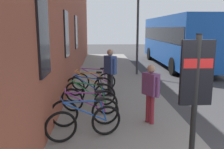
{
  "coord_description": "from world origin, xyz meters",
  "views": [
    {
      "loc": [
        -3.1,
        2.31,
        2.61
      ],
      "look_at": [
        3.04,
        2.0,
        1.41
      ],
      "focal_mm": 38.48,
      "sensor_mm": 36.0,
      "label": 1
    }
  ],
  "objects": [
    {
      "name": "bicycle_far_end",
      "position": [
        2.77,
        2.7,
        0.51
      ],
      "size": [
        0.48,
        1.77,
        0.97
      ],
      "color": "black",
      "rests_on": "sidewalk_pavement"
    },
    {
      "name": "bicycle_by_door",
      "position": [
        3.73,
        2.65,
        0.51
      ],
      "size": [
        0.66,
        1.71,
        0.97
      ],
      "color": "black",
      "rests_on": "sidewalk_pavement"
    },
    {
      "name": "city_bus",
      "position": [
        13.32,
        -3.0,
        1.92
      ],
      "size": [
        10.52,
        2.71,
        3.35
      ],
      "color": "#1951B2",
      "rests_on": "ground"
    },
    {
      "name": "pedestrian_by_facade",
      "position": [
        2.88,
        1.0,
        1.08
      ],
      "size": [
        0.53,
        0.42,
        1.57
      ],
      "color": "maroon",
      "rests_on": "sidewalk_pavement"
    },
    {
      "name": "street_lamp",
      "position": [
        9.71,
        0.3,
        3.06
      ],
      "size": [
        0.28,
        0.28,
        4.94
      ],
      "color": "#333338",
      "rests_on": "sidewalk_pavement"
    },
    {
      "name": "ground",
      "position": [
        6.0,
        -1.0,
        0.0
      ],
      "size": [
        60.0,
        60.0,
        0.0
      ],
      "primitive_type": "plane",
      "color": "#38383A"
    },
    {
      "name": "bicycle_leaning_wall",
      "position": [
        5.52,
        2.71,
        0.51
      ],
      "size": [
        0.48,
        1.77,
        0.97
      ],
      "color": "black",
      "rests_on": "sidewalk_pavement"
    },
    {
      "name": "transit_info_sign",
      "position": [
        0.74,
        0.7,
        1.72
      ],
      "size": [
        0.1,
        0.55,
        2.4
      ],
      "color": "black",
      "rests_on": "sidewalk_pavement"
    },
    {
      "name": "pedestrian_near_bus",
      "position": [
        5.54,
        1.94,
        1.18
      ],
      "size": [
        0.58,
        0.47,
        1.74
      ],
      "color": "#26262D",
      "rests_on": "sidewalk_pavement"
    },
    {
      "name": "bicycle_under_window",
      "position": [
        2.04,
        2.67,
        0.51
      ],
      "size": [
        0.69,
        1.7,
        0.97
      ],
      "color": "black",
      "rests_on": "sidewalk_pavement"
    },
    {
      "name": "bicycle_nearest_sign",
      "position": [
        4.6,
        2.66,
        0.51
      ],
      "size": [
        0.68,
        1.7,
        0.97
      ],
      "color": "black",
      "rests_on": "sidewalk_pavement"
    },
    {
      "name": "bicycle_mid_rack",
      "position": [
        6.34,
        2.57,
        0.51
      ],
      "size": [
        0.48,
        1.77,
        0.97
      ],
      "color": "black",
      "rests_on": "sidewalk_pavement"
    },
    {
      "name": "sidewalk_pavement",
      "position": [
        8.0,
        1.75,
        0.06
      ],
      "size": [
        24.0,
        3.5,
        0.12
      ],
      "primitive_type": "cube",
      "color": "gray",
      "rests_on": "ground"
    }
  ]
}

